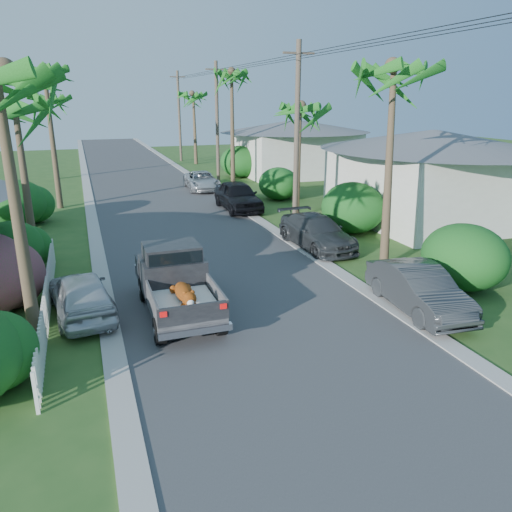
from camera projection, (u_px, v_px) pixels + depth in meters
name	position (u px, v px, depth m)	size (l,w,h in m)	color
ground	(297.00, 366.00, 12.49)	(120.00, 120.00, 0.00)	#2B511E
road	(153.00, 193.00, 34.96)	(8.00, 100.00, 0.02)	#38383A
curb_left	(88.00, 197.00, 33.59)	(0.60, 100.00, 0.06)	#A5A39E
curb_right	(212.00, 189.00, 36.31)	(0.60, 100.00, 0.06)	#A5A39E
pickup_truck	(175.00, 279.00, 15.57)	(1.98, 5.12, 2.06)	black
parked_car_rn	(418.00, 289.00, 15.52)	(1.51, 4.33, 1.43)	#303336
parked_car_rm	(317.00, 232.00, 22.13)	(1.97, 4.83, 1.40)	#313437
parked_car_rf	(238.00, 196.00, 29.53)	(1.97, 4.90, 1.67)	black
parked_car_rd	(202.00, 181.00, 36.08)	(2.14, 4.64, 1.29)	#B4B7BC
parked_car_ln	(81.00, 295.00, 15.14)	(1.65, 4.09, 1.39)	silver
palm_l_b	(14.00, 105.00, 19.26)	(4.40, 4.40, 7.40)	brown
palm_l_c	(44.00, 69.00, 27.96)	(4.40, 4.40, 9.20)	brown
palm_l_d	(47.00, 97.00, 39.04)	(4.40, 4.40, 7.70)	brown
palm_r_a	(397.00, 67.00, 17.62)	(4.40, 4.40, 8.70)	brown
palm_r_b	(299.00, 107.00, 26.25)	(4.40, 4.40, 7.20)	brown
palm_r_c	(232.00, 72.00, 35.35)	(4.40, 4.40, 9.40)	brown
palm_r_d	(193.00, 94.00, 48.45)	(4.40, 4.40, 8.00)	brown
shrub_l_c	(11.00, 248.00, 18.83)	(2.40, 2.64, 2.00)	#154C1C
shrub_l_d	(15.00, 203.00, 25.77)	(3.20, 3.52, 2.40)	#154C1C
shrub_r_a	(464.00, 257.00, 17.23)	(2.80, 3.08, 2.30)	#154C1C
shrub_r_b	(353.00, 208.00, 24.46)	(3.00, 3.30, 2.50)	#154C1C
shrub_r_c	(279.00, 184.00, 32.51)	(2.60, 2.86, 2.10)	#154C1C
shrub_r_d	(240.00, 162.00, 41.59)	(3.20, 3.52, 2.60)	#154C1C
picket_fence	(47.00, 298.00, 15.38)	(0.10, 11.00, 1.00)	white
house_right_near	(430.00, 179.00, 26.70)	(8.00, 9.00, 4.80)	silver
house_right_far	(295.00, 150.00, 42.92)	(9.00, 8.00, 4.60)	silver
utility_pole_b	(297.00, 136.00, 24.54)	(1.60, 0.26, 9.00)	brown
utility_pole_c	(217.00, 122.00, 38.03)	(1.60, 0.26, 9.00)	brown
utility_pole_d	(179.00, 116.00, 51.51)	(1.60, 0.26, 9.00)	brown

